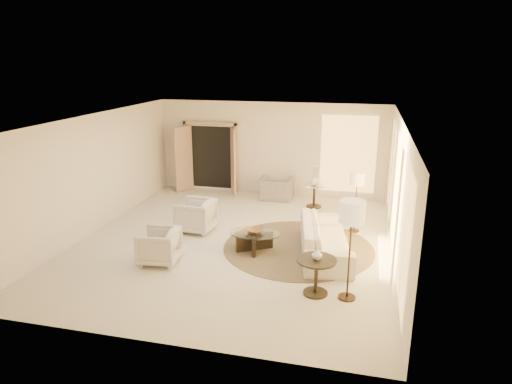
% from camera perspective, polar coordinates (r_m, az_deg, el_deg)
% --- Properties ---
extents(room, '(7.04, 8.04, 2.83)m').
position_cam_1_polar(room, '(10.11, -2.74, 1.14)').
color(room, beige).
rests_on(room, ground).
extents(windows_right, '(0.10, 6.40, 2.40)m').
position_cam_1_polar(windows_right, '(9.85, 17.07, -0.29)').
color(windows_right, '#FFC966').
rests_on(windows_right, room).
extents(window_back_corner, '(1.70, 0.10, 2.40)m').
position_cam_1_polar(window_back_corner, '(13.58, 11.45, 4.63)').
color(window_back_corner, '#FFC966').
rests_on(window_back_corner, room).
extents(curtains_right, '(0.06, 5.20, 2.60)m').
position_cam_1_polar(curtains_right, '(10.73, 16.56, 0.83)').
color(curtains_right, tan).
rests_on(curtains_right, room).
extents(french_doors, '(1.95, 0.66, 2.16)m').
position_cam_1_polar(french_doors, '(14.29, -5.75, 4.31)').
color(french_doors, tan).
rests_on(french_doors, room).
extents(area_rug, '(4.31, 4.31, 0.01)m').
position_cam_1_polar(area_rug, '(10.26, 5.31, -6.91)').
color(area_rug, '#3A2D1E').
rests_on(area_rug, room).
extents(sofa, '(1.38, 2.63, 0.73)m').
position_cam_1_polar(sofa, '(9.89, 8.63, -5.72)').
color(sofa, silver).
rests_on(sofa, room).
extents(armchair_left, '(0.82, 0.87, 0.86)m').
position_cam_1_polar(armchair_left, '(11.13, -7.56, -2.74)').
color(armchair_left, silver).
rests_on(armchair_left, room).
extents(armchair_right, '(0.79, 0.83, 0.79)m').
position_cam_1_polar(armchair_right, '(9.60, -12.05, -6.43)').
color(armchair_right, silver).
rests_on(armchair_right, room).
extents(accent_chair, '(0.99, 0.66, 0.85)m').
position_cam_1_polar(accent_chair, '(13.49, 2.58, 0.83)').
color(accent_chair, gray).
rests_on(accent_chair, room).
extents(coffee_table, '(1.48, 1.48, 0.41)m').
position_cam_1_polar(coffee_table, '(10.00, -0.20, -5.92)').
color(coffee_table, black).
rests_on(coffee_table, room).
extents(end_table, '(0.71, 0.71, 0.67)m').
position_cam_1_polar(end_table, '(8.24, 7.54, -9.67)').
color(end_table, black).
rests_on(end_table, room).
extents(side_table, '(0.56, 0.56, 0.65)m').
position_cam_1_polar(side_table, '(12.89, 7.28, -0.19)').
color(side_table, '#2E2018').
rests_on(side_table, room).
extents(floor_lamp_near, '(0.36, 0.36, 1.48)m').
position_cam_1_polar(floor_lamp_near, '(11.02, 12.52, 1.32)').
color(floor_lamp_near, '#2E2018').
rests_on(floor_lamp_near, room).
extents(floor_lamp_far, '(0.44, 0.44, 1.80)m').
position_cam_1_polar(floor_lamp_far, '(7.77, 11.90, -3.00)').
color(floor_lamp_far, '#2E2018').
rests_on(floor_lamp_far, room).
extents(bowl, '(0.46, 0.46, 0.09)m').
position_cam_1_polar(bowl, '(9.92, -0.20, -4.87)').
color(bowl, brown).
rests_on(bowl, coffee_table).
extents(end_vase, '(0.19, 0.19, 0.19)m').
position_cam_1_polar(end_vase, '(8.12, 7.62, -7.76)').
color(end_vase, white).
rests_on(end_vase, end_table).
extents(side_vase, '(0.28, 0.28, 0.27)m').
position_cam_1_polar(side_vase, '(12.78, 7.35, 1.47)').
color(side_vase, white).
rests_on(side_vase, side_table).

